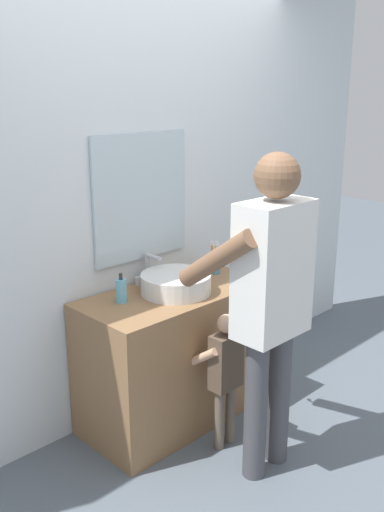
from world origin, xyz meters
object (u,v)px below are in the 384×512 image
Objects in this scene: child_toddler at (225,369)px; toothbrush_cup at (214,265)px; adult_parent at (270,289)px; soap_bottle at (121,290)px.

toothbrush_cup is at bearing 48.93° from child_toddler.
toothbrush_cup is 0.26× the size of child_toddler.
adult_parent is at bearing -118.18° from toothbrush_cup.
soap_bottle is (-0.72, 0.01, 0.01)m from toothbrush_cup.
child_toddler is 0.59m from adult_parent.
toothbrush_cup is 1.25× the size of soap_bottle.
child_toddler is (-0.41, -0.47, -0.39)m from toothbrush_cup.
child_toddler is at bearing -131.07° from toothbrush_cup.
soap_bottle is 0.21× the size of child_toddler.
adult_parent reaches higher than soap_bottle.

